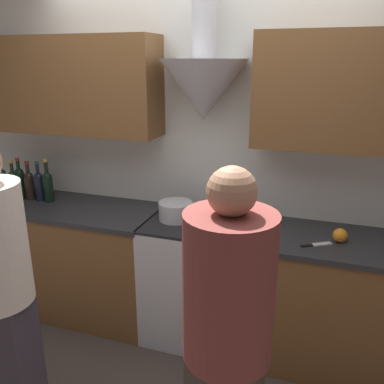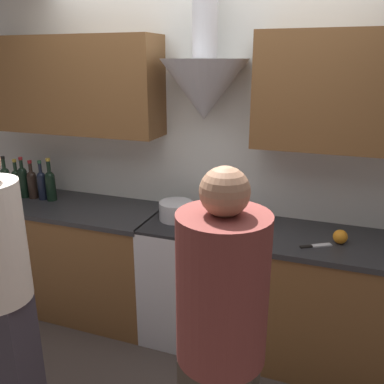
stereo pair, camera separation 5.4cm
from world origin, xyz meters
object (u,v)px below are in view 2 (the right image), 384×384
Objects in this scene: wine_bottle_2 at (23,181)px; wine_bottle_5 at (50,184)px; wine_bottle_0 at (6,179)px; wine_bottle_4 at (42,184)px; wine_bottle_1 at (17,181)px; wine_bottle_3 at (32,183)px; person_foreground_right at (221,345)px; orange_fruit at (340,237)px; stock_pot at (176,211)px; stove_range at (197,278)px; mixing_bowl at (220,218)px.

wine_bottle_5 is (0.26, 0.01, -0.01)m from wine_bottle_2.
wine_bottle_0 is 0.36m from wine_bottle_4.
wine_bottle_3 is (0.17, -0.01, 0.00)m from wine_bottle_1.
orange_fruit is at bearing 69.43° from person_foreground_right.
wine_bottle_0 is 0.95× the size of wine_bottle_5.
wine_bottle_2 is 0.18m from wine_bottle_4.
wine_bottle_4 is 1.18m from stock_pot.
stove_range is 3.75× the size of stock_pot.
wine_bottle_2 is (0.19, -0.00, 0.01)m from wine_bottle_0.
wine_bottle_5 is at bearing -179.76° from mixing_bowl.
mixing_bowl is (1.41, 0.01, -0.10)m from wine_bottle_5.
person_foreground_right reaches higher than wine_bottle_3.
stove_range is 1.38m from wine_bottle_5.
wine_bottle_1 is 1.08× the size of mixing_bowl.
wine_bottle_1 is at bearing 177.07° from wine_bottle_4.
wine_bottle_2 is at bearing -13.34° from wine_bottle_1.
wine_bottle_4 reaches higher than wine_bottle_3.
wine_bottle_0 is 0.27m from wine_bottle_3.
wine_bottle_2 is (0.09, -0.02, 0.02)m from wine_bottle_1.
orange_fruit is (0.79, -0.07, 0.01)m from mixing_bowl.
wine_bottle_0 is 0.19m from wine_bottle_2.
wine_bottle_0 is (-1.70, 0.03, 0.58)m from stove_range.
stock_pot is (1.18, -0.04, -0.07)m from wine_bottle_4.
orange_fruit is 1.23m from person_foreground_right.
wine_bottle_5 is (0.18, 0.00, 0.01)m from wine_bottle_3.
wine_bottle_5 is at bearing 2.02° from wine_bottle_4.
wine_bottle_1 reaches higher than mixing_bowl.
stove_range is at bearing 178.11° from orange_fruit.
wine_bottle_5 reaches higher than wine_bottle_0.
stove_range is 2.76× the size of wine_bottle_0.
mixing_bowl is at bearing 8.35° from stock_pot.
stove_range is at bearing -164.25° from mixing_bowl.
stock_pot is 1.10m from orange_fruit.
person_foreground_right is (1.94, -1.21, -0.14)m from wine_bottle_3.
wine_bottle_1 is 0.27m from wine_bottle_4.
wine_bottle_3 reaches higher than orange_fruit.
wine_bottle_5 is 3.93× the size of orange_fruit.
mixing_bowl is at bearing 15.75° from stove_range.
wine_bottle_4 is at bearing 0.62° from wine_bottle_3.
wine_bottle_0 is at bearing -170.03° from wine_bottle_1.
wine_bottle_4 is at bearing 178.34° from orange_fruit.
mixing_bowl is (1.67, 0.02, -0.11)m from wine_bottle_2.
stove_range is at bearing -1.06° from wine_bottle_2.
stove_range is 1.45m from wine_bottle_4.
stock_pot is 0.15× the size of person_foreground_right.
stock_pot reaches higher than stove_range.
wine_bottle_0 reaches higher than stove_range.
wine_bottle_0 reaches higher than wine_bottle_1.
person_foreground_right is at bearing -34.65° from wine_bottle_5.
wine_bottle_5 is at bearing 145.35° from person_foreground_right.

